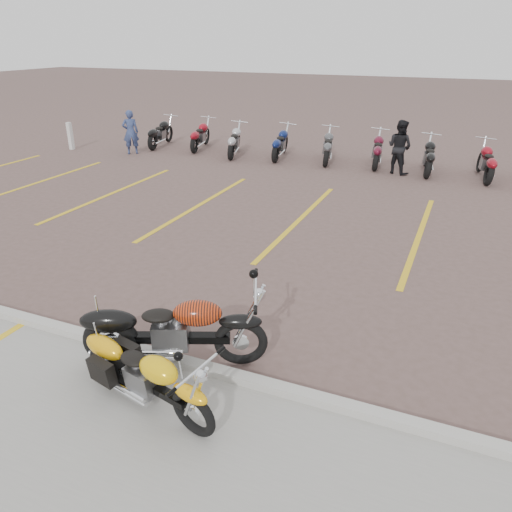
% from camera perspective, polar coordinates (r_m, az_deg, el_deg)
% --- Properties ---
extents(ground, '(100.00, 100.00, 0.00)m').
position_cam_1_polar(ground, '(8.39, -3.78, -4.31)').
color(ground, brown).
rests_on(ground, ground).
extents(concrete_apron, '(60.00, 5.00, 0.01)m').
position_cam_1_polar(concrete_apron, '(5.62, -27.06, -24.19)').
color(concrete_apron, '#9E9B93').
rests_on(concrete_apron, ground).
extents(curb, '(60.00, 0.18, 0.12)m').
position_cam_1_polar(curb, '(6.90, -11.43, -11.03)').
color(curb, '#ADAAA3').
rests_on(curb, ground).
extents(parking_stripes, '(38.00, 5.50, 0.01)m').
position_cam_1_polar(parking_stripes, '(11.78, 5.03, 4.20)').
color(parking_stripes, gold).
rests_on(parking_stripes, ground).
extents(yellow_cruiser, '(1.98, 0.60, 0.83)m').
position_cam_1_polar(yellow_cruiser, '(5.95, -12.40, -13.32)').
color(yellow_cruiser, black).
rests_on(yellow_cruiser, ground).
extents(flame_cruiser, '(2.25, 1.06, 0.98)m').
position_cam_1_polar(flame_cruiser, '(6.53, -9.71, -8.63)').
color(flame_cruiser, black).
rests_on(flame_cruiser, ground).
extents(person_a, '(0.67, 0.65, 1.55)m').
position_cam_1_polar(person_a, '(18.97, -14.14, 13.56)').
color(person_a, navy).
rests_on(person_a, ground).
extents(person_b, '(0.99, 0.90, 1.64)m').
position_cam_1_polar(person_b, '(16.27, 16.08, 11.88)').
color(person_b, black).
rests_on(person_b, ground).
extents(bollard, '(0.15, 0.15, 1.00)m').
position_cam_1_polar(bollard, '(20.46, -20.45, 12.73)').
color(bollard, silver).
rests_on(bollard, ground).
extents(bg_bike_row, '(20.82, 2.09, 1.10)m').
position_cam_1_polar(bg_bike_row, '(16.73, 19.02, 10.88)').
color(bg_bike_row, black).
rests_on(bg_bike_row, ground).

